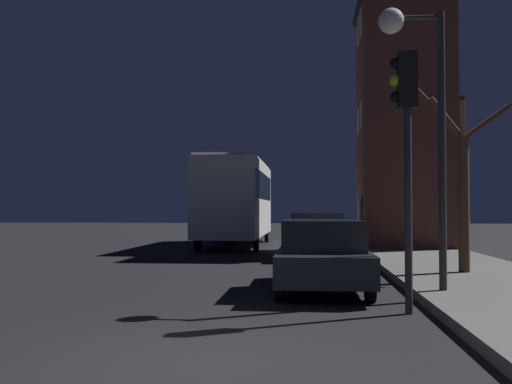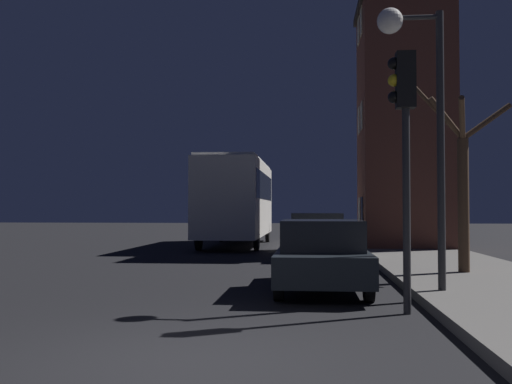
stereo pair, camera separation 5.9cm
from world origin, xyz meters
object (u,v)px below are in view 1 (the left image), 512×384
at_px(bus, 236,196).
at_px(streetlamp, 415,80).
at_px(bare_tree, 463,180).
at_px(car_near_lane, 323,254).
at_px(car_mid_lane, 317,234).
at_px(traffic_light, 405,125).

bearing_deg(bus, streetlamp, -70.73).
xyz_separation_m(bare_tree, car_near_lane, (-3.34, -2.11, -1.60)).
xyz_separation_m(car_near_lane, car_mid_lane, (0.01, 7.84, 0.05)).
bearing_deg(streetlamp, traffic_light, -106.25).
height_order(streetlamp, traffic_light, streetlamp).
bearing_deg(car_near_lane, traffic_light, -63.07).
height_order(streetlamp, car_near_lane, streetlamp).
xyz_separation_m(traffic_light, car_near_lane, (-1.25, 2.46, -2.25)).
xyz_separation_m(bus, car_near_lane, (3.49, -13.84, -1.51)).
distance_m(streetlamp, bus, 15.78).
bearing_deg(car_mid_lane, traffic_light, -83.12).
height_order(traffic_light, bare_tree, bare_tree).
bearing_deg(bare_tree, traffic_light, -114.56).
distance_m(bare_tree, car_near_lane, 4.26).
bearing_deg(bare_tree, bus, 120.19).
height_order(traffic_light, bus, traffic_light).
relative_size(car_near_lane, car_mid_lane, 1.00).
relative_size(traffic_light, car_mid_lane, 0.96).
bearing_deg(bus, traffic_light, -73.78).
relative_size(bare_tree, car_near_lane, 1.05).
distance_m(traffic_light, bus, 16.98).
bearing_deg(streetlamp, car_near_lane, 150.18).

